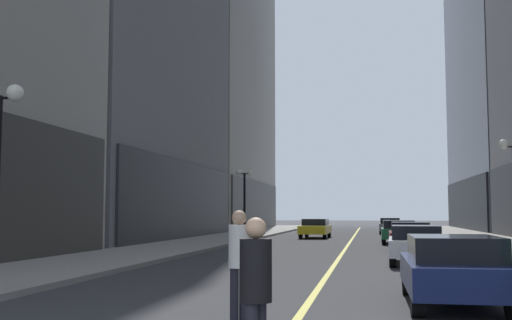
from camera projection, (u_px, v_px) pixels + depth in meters
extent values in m
plane|color=#38383A|center=(351.00, 241.00, 38.51)|extent=(200.00, 200.00, 0.00)
cube|color=#9E9991|center=(222.00, 239.00, 40.01)|extent=(4.50, 78.00, 0.15)
cube|color=#9E9991|center=(490.00, 241.00, 37.03)|extent=(4.50, 78.00, 0.15)
cube|color=#E5D64C|center=(351.00, 241.00, 38.52)|extent=(0.16, 70.00, 0.01)
cube|color=#2C2C2E|center=(185.00, 201.00, 40.15)|extent=(0.50, 22.80, 5.00)
cube|color=#3A3935|center=(256.00, 205.00, 65.14)|extent=(0.50, 24.70, 5.00)
cube|color=black|center=(466.00, 205.00, 61.32)|extent=(0.50, 24.70, 5.00)
cube|color=#141E4C|center=(453.00, 274.00, 11.72)|extent=(1.78, 4.14, 0.55)
cube|color=black|center=(454.00, 249.00, 11.55)|extent=(1.57, 2.32, 0.50)
cylinder|color=black|center=(408.00, 280.00, 13.25)|extent=(0.22, 0.64, 0.64)
cylinder|color=black|center=(483.00, 281.00, 12.97)|extent=(0.22, 0.64, 0.64)
cylinder|color=black|center=(417.00, 298.00, 10.41)|extent=(0.22, 0.64, 0.64)
cube|color=silver|center=(416.00, 247.00, 21.17)|extent=(1.93, 4.20, 0.55)
cube|color=black|center=(416.00, 233.00, 21.01)|extent=(1.65, 2.37, 0.50)
cylinder|color=black|center=(393.00, 252.00, 22.72)|extent=(0.24, 0.65, 0.64)
cylinder|color=black|center=(436.00, 252.00, 22.39)|extent=(0.24, 0.65, 0.64)
cylinder|color=black|center=(393.00, 257.00, 19.91)|extent=(0.24, 0.65, 0.64)
cylinder|color=black|center=(442.00, 258.00, 19.58)|extent=(0.24, 0.65, 0.64)
cube|color=maroon|center=(410.00, 238.00, 28.60)|extent=(1.90, 4.11, 0.55)
cube|color=black|center=(410.00, 228.00, 28.44)|extent=(1.65, 2.31, 0.50)
cylinder|color=black|center=(391.00, 242.00, 30.13)|extent=(0.23, 0.64, 0.64)
cylinder|color=black|center=(425.00, 242.00, 29.82)|extent=(0.23, 0.64, 0.64)
cylinder|color=black|center=(393.00, 245.00, 27.34)|extent=(0.23, 0.64, 0.64)
cylinder|color=black|center=(430.00, 246.00, 27.03)|extent=(0.23, 0.64, 0.64)
cube|color=#196038|center=(398.00, 233.00, 35.12)|extent=(1.95, 4.40, 0.55)
cube|color=black|center=(398.00, 225.00, 34.94)|extent=(1.70, 2.47, 0.50)
cylinder|color=black|center=(383.00, 237.00, 36.75)|extent=(0.23, 0.64, 0.64)
cylinder|color=black|center=(412.00, 237.00, 36.44)|extent=(0.23, 0.64, 0.64)
cylinder|color=black|center=(384.00, 239.00, 33.75)|extent=(0.23, 0.64, 0.64)
cylinder|color=black|center=(415.00, 239.00, 33.44)|extent=(0.23, 0.64, 0.64)
cube|color=yellow|center=(315.00, 229.00, 42.89)|extent=(1.97, 4.73, 0.55)
cube|color=black|center=(316.00, 222.00, 43.16)|extent=(1.69, 2.67, 0.50)
cylinder|color=black|center=(325.00, 234.00, 41.10)|extent=(0.24, 0.65, 0.64)
cylinder|color=black|center=(301.00, 234.00, 41.43)|extent=(0.24, 0.65, 0.64)
cylinder|color=black|center=(329.00, 233.00, 44.30)|extent=(0.24, 0.65, 0.64)
cylinder|color=black|center=(307.00, 233.00, 44.63)|extent=(0.24, 0.65, 0.64)
cube|color=slate|center=(390.00, 227.00, 50.56)|extent=(1.74, 4.58, 0.55)
cube|color=black|center=(390.00, 221.00, 50.37)|extent=(1.52, 2.57, 0.50)
cylinder|color=black|center=(381.00, 230.00, 52.23)|extent=(0.23, 0.64, 0.64)
cylinder|color=black|center=(398.00, 230.00, 51.96)|extent=(0.23, 0.64, 0.64)
cylinder|color=black|center=(381.00, 231.00, 49.11)|extent=(0.23, 0.64, 0.64)
cylinder|color=black|center=(400.00, 231.00, 48.83)|extent=(0.23, 0.64, 0.64)
cylinder|color=black|center=(234.00, 295.00, 9.90)|extent=(0.14, 0.14, 0.87)
cylinder|color=black|center=(244.00, 295.00, 9.96)|extent=(0.14, 0.14, 0.87)
cylinder|color=silver|center=(239.00, 246.00, 10.00)|extent=(0.47, 0.47, 0.69)
sphere|color=tan|center=(239.00, 218.00, 10.04)|extent=(0.24, 0.24, 0.24)
cylinder|color=black|center=(256.00, 270.00, 6.48)|extent=(0.44, 0.44, 0.66)
sphere|color=tan|center=(256.00, 228.00, 6.52)|extent=(0.22, 0.22, 0.22)
cylinder|color=black|center=(0.00, 98.00, 12.99)|extent=(0.80, 0.06, 0.06)
sphere|color=white|center=(15.00, 93.00, 12.93)|extent=(0.36, 0.36, 0.36)
cylinder|color=black|center=(245.00, 207.00, 38.14)|extent=(0.14, 0.14, 4.20)
cylinder|color=black|center=(245.00, 174.00, 38.31)|extent=(0.80, 0.06, 0.06)
sphere|color=white|center=(239.00, 172.00, 38.38)|extent=(0.36, 0.36, 0.36)
sphere|color=white|center=(250.00, 172.00, 38.26)|extent=(0.36, 0.36, 0.36)
sphere|color=white|center=(504.00, 144.00, 22.64)|extent=(0.36, 0.36, 0.36)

